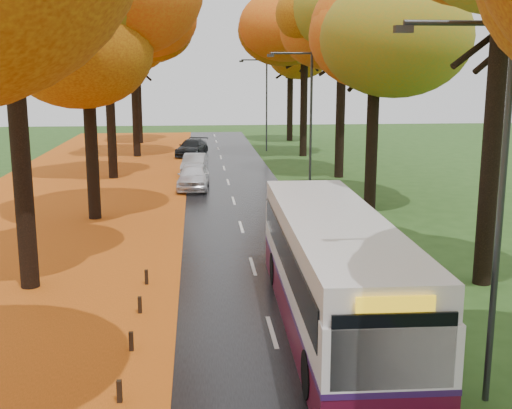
{
  "coord_description": "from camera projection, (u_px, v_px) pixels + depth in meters",
  "views": [
    {
      "loc": [
        -1.94,
        -4.25,
        7.01
      ],
      "look_at": [
        0.0,
        16.73,
        2.6
      ],
      "focal_mm": 45.0,
      "sensor_mm": 36.0,
      "label": 1
    }
  ],
  "objects": [
    {
      "name": "road",
      "position": [
        240.0,
        222.0,
        30.11
      ],
      "size": [
        6.5,
        90.0,
        0.04
      ],
      "primitive_type": "cube",
      "color": "black",
      "rests_on": "ground"
    },
    {
      "name": "centre_line",
      "position": [
        240.0,
        222.0,
        30.11
      ],
      "size": [
        0.12,
        90.0,
        0.01
      ],
      "primitive_type": "cube",
      "color": "silver",
      "rests_on": "road"
    },
    {
      "name": "leaf_verge",
      "position": [
        44.0,
        227.0,
        29.3
      ],
      "size": [
        12.0,
        90.0,
        0.02
      ],
      "primitive_type": "cube",
      "color": "#96420D",
      "rests_on": "ground"
    },
    {
      "name": "leaf_drift",
      "position": [
        174.0,
        223.0,
        29.83
      ],
      "size": [
        0.9,
        90.0,
        0.01
      ],
      "primitive_type": "cube",
      "color": "#DA5F16",
      "rests_on": "road"
    },
    {
      "name": "trees_left",
      "position": [
        80.0,
        15.0,
        29.52
      ],
      "size": [
        9.2,
        74.0,
        13.88
      ],
      "color": "black",
      "rests_on": "ground"
    },
    {
      "name": "trees_right",
      "position": [
        386.0,
        13.0,
        30.65
      ],
      "size": [
        9.3,
        74.2,
        13.96
      ],
      "color": "black",
      "rests_on": "ground"
    },
    {
      "name": "streetlamp_near",
      "position": [
        490.0,
        187.0,
        12.94
      ],
      "size": [
        2.45,
        0.18,
        8.0
      ],
      "color": "#333538",
      "rests_on": "ground"
    },
    {
      "name": "streetlamp_mid",
      "position": [
        306.0,
        114.0,
        34.38
      ],
      "size": [
        2.45,
        0.18,
        8.0
      ],
      "color": "#333538",
      "rests_on": "ground"
    },
    {
      "name": "streetlamp_far",
      "position": [
        264.0,
        97.0,
        55.82
      ],
      "size": [
        2.45,
        0.18,
        8.0
      ],
      "color": "#333538",
      "rests_on": "ground"
    },
    {
      "name": "bus",
      "position": [
        333.0,
        269.0,
        17.6
      ],
      "size": [
        2.94,
        11.86,
        3.11
      ],
      "rotation": [
        0.0,
        0.0,
        -0.02
      ],
      "color": "#4B0B20",
      "rests_on": "road"
    },
    {
      "name": "car_white",
      "position": [
        193.0,
        176.0,
        38.35
      ],
      "size": [
        2.09,
        4.59,
        1.53
      ],
      "primitive_type": "imported",
      "rotation": [
        0.0,
        0.0,
        -0.06
      ],
      "color": "white",
      "rests_on": "road"
    },
    {
      "name": "car_silver",
      "position": [
        194.0,
        164.0,
        43.9
      ],
      "size": [
        1.91,
        4.31,
        1.38
      ],
      "primitive_type": "imported",
      "rotation": [
        0.0,
        0.0,
        -0.11
      ],
      "color": "#9FA2A7",
      "rests_on": "road"
    },
    {
      "name": "car_dark",
      "position": [
        192.0,
        148.0,
        53.34
      ],
      "size": [
        3.08,
        5.04,
        1.37
      ],
      "primitive_type": "imported",
      "rotation": [
        0.0,
        0.0,
        -0.27
      ],
      "color": "black",
      "rests_on": "road"
    }
  ]
}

